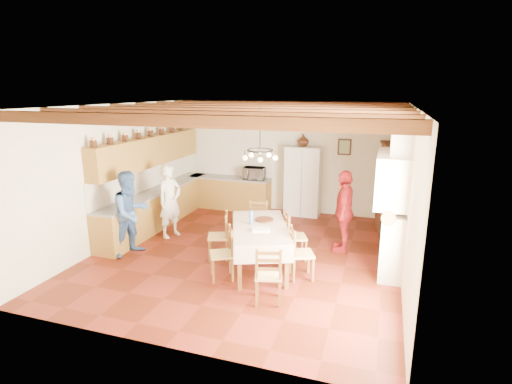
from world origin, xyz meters
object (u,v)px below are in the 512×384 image
dining_table (260,230)px  person_woman_red (344,211)px  person_woman_blue (131,213)px  chair_left_near (222,253)px  chair_right_near (302,253)px  chair_right_far (296,236)px  hutch (391,189)px  chair_left_far (218,235)px  person_man (170,201)px  chair_end_far (258,224)px  refrigerator (304,180)px  microwave (254,173)px  chair_end_near (268,274)px

dining_table → person_woman_red: (1.39, 1.35, 0.11)m
dining_table → person_woman_blue: person_woman_blue is taller
chair_left_near → person_woman_blue: (-2.17, 0.48, 0.39)m
dining_table → chair_right_near: chair_right_near is taller
chair_right_far → person_woman_red: bearing=-72.4°
hutch → chair_right_far: (-1.75, -2.18, -0.58)m
chair_right_far → person_woman_red: size_ratio=0.56×
dining_table → person_woman_red: bearing=44.2°
chair_left_far → person_man: 1.77m
dining_table → chair_end_far: (-0.39, 1.09, -0.27)m
refrigerator → microwave: (-1.36, -0.15, 0.14)m
chair_left_far → chair_left_near: bearing=6.7°
refrigerator → microwave: refrigerator is taller
chair_right_near → person_woman_blue: 3.54m
refrigerator → chair_right_near: (0.74, -3.82, -0.44)m
chair_left_far → chair_end_far: 1.06m
chair_left_near → chair_right_near: 1.42m
chair_right_far → dining_table: bearing=115.6°
chair_end_near → microwave: 5.02m
chair_right_far → chair_end_far: bearing=40.3°
person_woman_blue → chair_end_far: bearing=-43.0°
chair_left_near → chair_left_far: 0.90m
person_woman_red → person_woman_blue: bearing=-71.3°
chair_end_far → person_woman_blue: (-2.29, -1.24, 0.39)m
chair_end_far → microwave: size_ratio=1.65×
refrigerator → person_woman_blue: refrigerator is taller
person_man → person_woman_blue: size_ratio=0.96×
chair_right_far → chair_end_far: 1.05m
chair_end_near → chair_left_near: bearing=-43.1°
chair_end_near → person_woman_blue: size_ratio=0.55×
chair_left_far → microwave: (-0.34, 3.33, 0.58)m
hutch → chair_end_far: bearing=-155.0°
hutch → chair_right_near: (-1.46, -2.97, -0.58)m
person_man → person_woman_blue: 1.16m
chair_left_near → chair_right_near: same height
chair_left_far → chair_right_near: (1.76, -0.34, 0.00)m
chair_end_near → person_woman_blue: (-3.19, 1.01, 0.39)m
chair_right_far → chair_end_far: (-0.94, 0.47, 0.00)m
person_woman_blue → person_woman_red: (4.08, 1.50, -0.01)m
chair_end_far → person_man: person_man is taller
chair_end_far → hutch: bearing=19.8°
dining_table → chair_left_far: (-0.92, 0.17, -0.27)m
microwave → dining_table: bearing=-75.4°
person_man → person_woman_red: bearing=-64.2°
chair_right_near → refrigerator: bearing=-12.7°
hutch → chair_left_far: hutch is taller
chair_right_far → person_woman_blue: person_woman_blue is taller
chair_left_near → refrigerator: bearing=143.2°
chair_right_far → chair_end_near: 1.78m
chair_left_near → chair_right_far: size_ratio=1.00×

